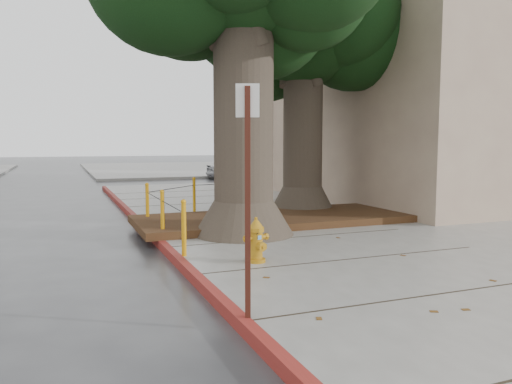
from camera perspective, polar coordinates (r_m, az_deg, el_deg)
ground at (r=7.99m, az=7.45°, el=-8.98°), size 140.00×140.00×0.00m
sidewalk_main at (r=13.59m, az=24.73°, el=-3.05°), size 16.00×26.00×0.15m
sidewalk_far at (r=38.07m, az=-6.73°, el=2.72°), size 16.00×20.00×0.15m
curb_red at (r=9.61m, az=-10.59°, el=-6.07°), size 0.14×26.00×0.16m
planter_bed at (r=11.76m, az=2.06°, el=-3.05°), size 6.40×2.60×0.16m
building_corner at (r=20.76m, az=20.86°, el=13.58°), size 12.00×13.00×10.00m
building_side_white at (r=38.33m, az=9.61°, el=9.32°), size 10.00×10.00×9.00m
building_side_grey at (r=46.71m, az=12.17°, el=10.45°), size 12.00×14.00×12.00m
tree_far at (r=13.99m, az=6.53°, el=18.04°), size 4.50×3.80×7.17m
bollard_ring at (r=11.57m, az=-6.92°, el=-1.07°), size 3.79×5.39×0.95m
fire_hydrant at (r=7.81m, az=0.03°, el=-5.55°), size 0.38×0.35×0.71m
signpost at (r=5.19m, az=-0.96°, el=0.48°), size 0.23×0.11×2.46m
car_silver at (r=27.85m, az=-2.33°, el=2.66°), size 3.24×1.31×1.10m
car_red at (r=28.90m, az=2.39°, el=2.78°), size 3.39×1.23×1.11m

